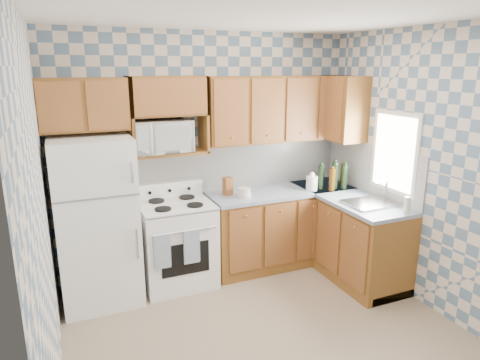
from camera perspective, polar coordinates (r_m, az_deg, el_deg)
name	(u,v)px	position (r m, az deg, el deg)	size (l,w,h in m)	color
floor	(268,336)	(4.06, 3.75, -20.03)	(3.40, 3.40, 0.00)	#877359
back_wall	(207,155)	(4.90, -4.46, 3.41)	(3.40, 0.02, 2.70)	slate
right_wall	(428,171)	(4.49, 23.81, 1.10)	(0.02, 3.20, 2.70)	slate
backsplash_back	(239,164)	(5.07, -0.10, 2.09)	(2.60, 0.01, 0.56)	white
backsplash_right	(371,169)	(5.08, 17.05, 1.45)	(0.01, 1.60, 0.56)	white
refrigerator	(97,222)	(4.47, -18.55, -5.30)	(0.75, 0.70, 1.68)	white
stove_body	(177,245)	(4.75, -8.39, -8.51)	(0.76, 0.65, 0.90)	white
cooktop	(175,205)	(4.59, -8.60, -3.28)	(0.76, 0.65, 0.03)	silver
backguard	(169,190)	(4.81, -9.48, -1.26)	(0.76, 0.08, 0.17)	white
dish_towel_left	(162,252)	(4.35, -10.32, -9.38)	(0.17, 0.03, 0.36)	navy
dish_towel_right	(192,247)	(4.42, -6.45, -8.83)	(0.17, 0.03, 0.36)	navy
base_cabinets_back	(281,228)	(5.22, 5.49, -6.33)	(1.75, 0.60, 0.88)	brown
base_cabinets_right	(346,235)	(5.12, 13.90, -7.12)	(0.60, 1.60, 0.88)	brown
countertop_back	(282,191)	(5.07, 5.64, -1.49)	(1.77, 0.63, 0.04)	gray
countertop_right	(348,197)	(4.97, 14.18, -2.20)	(0.63, 1.60, 0.04)	gray
upper_cabinets_back	(278,109)	(5.01, 5.14, 9.42)	(1.75, 0.33, 0.74)	brown
upper_cabinets_fridge	(83,105)	(4.41, -20.18, 9.42)	(0.82, 0.33, 0.50)	brown
upper_cabinets_right	(339,108)	(5.23, 13.08, 9.32)	(0.33, 0.70, 0.74)	brown
microwave_shelf	(170,153)	(4.60, -9.36, 3.58)	(0.80, 0.33, 0.03)	brown
microwave	(160,136)	(4.56, -10.59, 5.74)	(0.60, 0.41, 0.33)	white
sink	(369,204)	(4.71, 16.80, -3.03)	(0.48, 0.40, 0.03)	#B7B7BC
window	(395,153)	(4.77, 19.91, 3.46)	(0.02, 0.66, 0.86)	silver
bottle_0	(335,175)	(5.16, 12.51, 0.61)	(0.07, 0.07, 0.32)	black
bottle_1	(344,176)	(5.18, 13.73, 0.47)	(0.07, 0.07, 0.30)	black
bottle_2	(343,175)	(5.28, 13.57, 0.63)	(0.07, 0.07, 0.28)	#4F2F08
bottle_3	(332,180)	(5.09, 12.18, 0.05)	(0.07, 0.07, 0.26)	#4F2F08
bottle_4	(321,177)	(5.13, 10.75, 0.42)	(0.07, 0.07, 0.29)	black
knife_block	(228,186)	(4.81, -1.64, -0.82)	(0.09, 0.09, 0.20)	brown
electric_kettle	(312,183)	(5.06, 9.55, -0.43)	(0.13, 0.13, 0.17)	white
food_containers	(244,193)	(4.73, 0.56, -1.69)	(0.16, 0.16, 0.10)	beige
soap_bottle	(407,205)	(4.51, 21.38, -3.15)	(0.06, 0.06, 0.17)	beige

